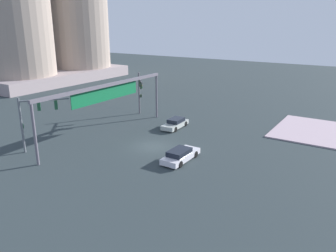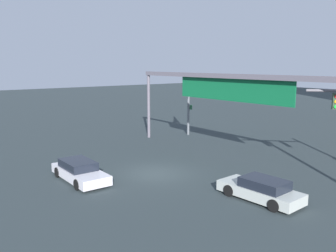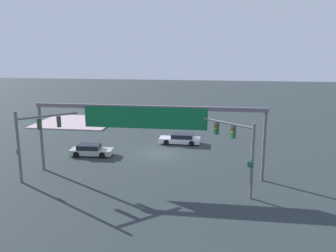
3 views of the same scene
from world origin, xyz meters
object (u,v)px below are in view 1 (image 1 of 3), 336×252
object	(u,v)px
traffic_signal_opposite_side	(140,88)
traffic_signal_near_corner	(33,115)
sedan_car_approaching	(180,155)
sedan_car_waiting_far	(175,123)

from	to	relation	value
traffic_signal_opposite_side	traffic_signal_near_corner	bearing A→B (deg)	-44.13
traffic_signal_near_corner	sedan_car_approaching	size ratio (longest dim) A/B	1.21
traffic_signal_near_corner	sedan_car_waiting_far	world-z (taller)	traffic_signal_near_corner
sedan_car_approaching	sedan_car_waiting_far	size ratio (longest dim) A/B	1.07
traffic_signal_near_corner	sedan_car_approaching	distance (m)	15.73
traffic_signal_near_corner	sedan_car_approaching	world-z (taller)	traffic_signal_near_corner
traffic_signal_near_corner	traffic_signal_opposite_side	xyz separation A→B (m)	(17.24, -0.64, 0.06)
traffic_signal_near_corner	traffic_signal_opposite_side	size ratio (longest dim) A/B	0.95
traffic_signal_near_corner	sedan_car_waiting_far	size ratio (longest dim) A/B	1.29
traffic_signal_near_corner	sedan_car_approaching	bearing A→B (deg)	-26.52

